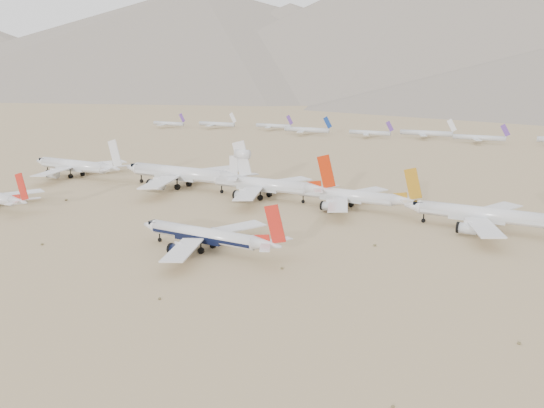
# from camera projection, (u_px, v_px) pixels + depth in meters

# --- Properties ---
(ground) EXTENTS (7000.00, 7000.00, 0.00)m
(ground) POSITION_uv_depth(u_px,v_px,m) (199.00, 255.00, 141.32)
(ground) COLOR #967C57
(ground) RESTS_ON ground
(main_airliner) EXTENTS (44.33, 43.30, 15.65)m
(main_airliner) POSITION_uv_depth(u_px,v_px,m) (209.00, 236.00, 143.58)
(main_airliner) COLOR silver
(main_airliner) RESTS_ON ground
(row2_navy_widebody) EXTENTS (49.98, 48.88, 17.78)m
(row2_navy_widebody) POSITION_uv_depth(u_px,v_px,m) (489.00, 215.00, 163.07)
(row2_navy_widebody) COLOR silver
(row2_navy_widebody) RESTS_ON ground
(row2_gold_tail) EXTENTS (47.89, 46.84, 17.05)m
(row2_gold_tail) POSITION_uv_depth(u_px,v_px,m) (350.00, 196.00, 191.00)
(row2_gold_tail) COLOR silver
(row2_gold_tail) RESTS_ON ground
(row2_orange_tail) EXTENTS (54.33, 53.15, 19.38)m
(row2_orange_tail) POSITION_uv_depth(u_px,v_px,m) (266.00, 185.00, 207.37)
(row2_orange_tail) COLOR silver
(row2_orange_tail) RESTS_ON ground
(row2_white_trijet) EXTENTS (63.36, 61.92, 22.45)m
(row2_white_trijet) POSITION_uv_depth(u_px,v_px,m) (186.00, 174.00, 227.31)
(row2_white_trijet) COLOR silver
(row2_white_trijet) RESTS_ON ground
(row2_white_twin) EXTENTS (55.26, 54.07, 19.75)m
(row2_white_twin) POSITION_uv_depth(u_px,v_px,m) (77.00, 166.00, 253.78)
(row2_white_twin) COLOR silver
(row2_white_twin) RESTS_ON ground
(distant_storage_row) EXTENTS (575.18, 63.31, 14.43)m
(distant_storage_row) POSITION_uv_depth(u_px,v_px,m) (438.00, 135.00, 410.73)
(distant_storage_row) COLOR silver
(distant_storage_row) RESTS_ON ground
(desert_scrub) EXTENTS (261.14, 121.67, 0.63)m
(desert_scrub) POSITION_uv_depth(u_px,v_px,m) (118.00, 291.00, 116.35)
(desert_scrub) COLOR brown
(desert_scrub) RESTS_ON ground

